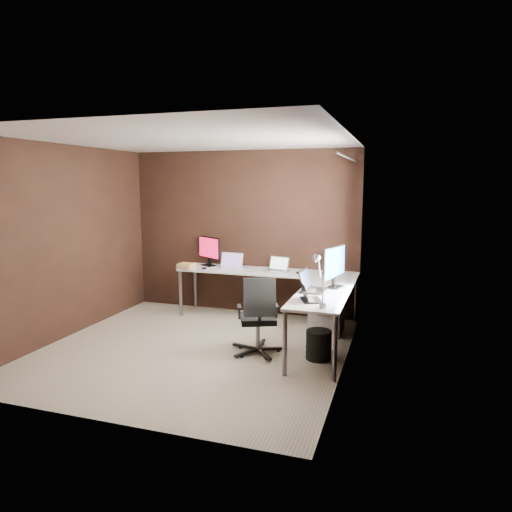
{
  "coord_description": "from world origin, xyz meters",
  "views": [
    {
      "loc": [
        2.35,
        -4.84,
        2.0
      ],
      "look_at": [
        0.49,
        0.95,
        1.03
      ],
      "focal_mm": 32.0,
      "sensor_mm": 36.0,
      "label": 1
    }
  ],
  "objects": [
    {
      "name": "drawer_pedestal",
      "position": [
        1.43,
        1.15,
        0.3
      ],
      "size": [
        0.42,
        0.5,
        0.6
      ],
      "primitive_type": "cube",
      "color": "silver",
      "rests_on": "ground"
    },
    {
      "name": "desk_lamp",
      "position": [
        1.54,
        -0.22,
        1.07
      ],
      "size": [
        0.18,
        0.21,
        0.54
      ],
      "rotation": [
        0.0,
        0.0,
        0.03
      ],
      "color": "slate",
      "rests_on": "desk"
    },
    {
      "name": "laptop_silver",
      "position": [
        0.64,
        1.49,
        0.78
      ],
      "size": [
        0.36,
        0.29,
        0.21
      ],
      "rotation": [
        0.0,
        0.0,
        -0.24
      ],
      "color": "silver",
      "rests_on": "desk"
    },
    {
      "name": "room",
      "position": [
        0.34,
        0.07,
        1.28
      ],
      "size": [
        3.6,
        3.6,
        2.5
      ],
      "color": "#B6A88D",
      "rests_on": "ground"
    },
    {
      "name": "office_chair",
      "position": [
        0.78,
        0.11,
        0.28
      ],
      "size": [
        0.53,
        0.56,
        0.94
      ],
      "rotation": [
        0.0,
        0.0,
        0.4
      ],
      "color": "black",
      "rests_on": "ground"
    },
    {
      "name": "mouse_left",
      "position": [
        -0.44,
        1.31,
        0.75
      ],
      "size": [
        0.1,
        0.07,
        0.03
      ],
      "primitive_type": "ellipsoid",
      "rotation": [
        0.0,
        0.0,
        -0.24
      ],
      "color": "black",
      "rests_on": "desk"
    },
    {
      "name": "laptop_black_small",
      "position": [
        1.41,
        -0.04,
        0.77
      ],
      "size": [
        0.3,
        0.35,
        0.2
      ],
      "rotation": [
        0.0,
        0.0,
        1.97
      ],
      "color": "black",
      "rests_on": "desk"
    },
    {
      "name": "mouse_corner",
      "position": [
        0.98,
        1.39,
        0.75
      ],
      "size": [
        0.1,
        0.08,
        0.04
      ],
      "primitive_type": "ellipsoid",
      "rotation": [
        0.0,
        0.0,
        0.25
      ],
      "color": "black",
      "rests_on": "desk"
    },
    {
      "name": "book_stack",
      "position": [
        -0.73,
        1.3,
        0.77
      ],
      "size": [
        0.29,
        0.26,
        0.08
      ],
      "rotation": [
        0.0,
        0.0,
        -0.17
      ],
      "color": "tan",
      "rests_on": "desk"
    },
    {
      "name": "monitor_right",
      "position": [
        1.58,
        0.69,
        1.02
      ],
      "size": [
        0.21,
        0.61,
        0.51
      ],
      "rotation": [
        0.0,
        0.0,
        1.32
      ],
      "color": "black",
      "rests_on": "desk"
    },
    {
      "name": "desk",
      "position": [
        0.84,
        1.04,
        0.68
      ],
      "size": [
        2.65,
        2.25,
        0.73
      ],
      "color": "silver",
      "rests_on": "ground"
    },
    {
      "name": "monitor_left",
      "position": [
        -0.5,
        1.63,
        0.98
      ],
      "size": [
        0.46,
        0.29,
        0.45
      ],
      "rotation": [
        0.0,
        0.0,
        -0.54
      ],
      "color": "black",
      "rests_on": "desk"
    },
    {
      "name": "wastebasket",
      "position": [
        1.5,
        0.15,
        0.17
      ],
      "size": [
        0.38,
        0.38,
        0.34
      ],
      "primitive_type": "cylinder",
      "rotation": [
        0.0,
        0.0,
        -0.38
      ],
      "color": "black",
      "rests_on": "ground"
    },
    {
      "name": "laptop_black_big",
      "position": [
        1.34,
        0.43,
        0.78
      ],
      "size": [
        0.29,
        0.4,
        0.25
      ],
      "rotation": [
        0.0,
        0.0,
        1.51
      ],
      "color": "black",
      "rests_on": "desk"
    },
    {
      "name": "laptop_white",
      "position": [
        -0.08,
        1.45,
        0.78
      ],
      "size": [
        0.38,
        0.28,
        0.24
      ],
      "rotation": [
        0.0,
        0.0,
        -0.09
      ],
      "color": "silver",
      "rests_on": "desk"
    }
  ]
}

